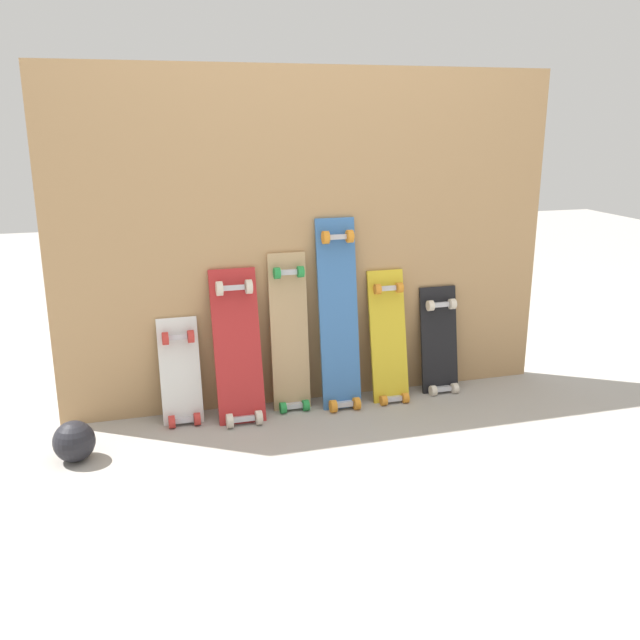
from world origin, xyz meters
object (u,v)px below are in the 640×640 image
object	(u,v)px
skateboard_white	(181,378)
skateboard_yellow	(389,344)
skateboard_natural	(290,339)
skateboard_blue	(339,321)
skateboard_red	(238,353)
skateboard_black	(440,346)
rubber_ball	(74,441)

from	to	relation	value
skateboard_white	skateboard_yellow	bearing A→B (deg)	-0.57
skateboard_white	skateboard_natural	size ratio (longest dim) A/B	0.67
skateboard_white	skateboard_natural	distance (m)	0.54
skateboard_blue	skateboard_yellow	distance (m)	0.30
skateboard_red	skateboard_blue	distance (m)	0.51
skateboard_black	skateboard_natural	bearing A→B (deg)	179.66
skateboard_natural	skateboard_black	xyz separation A→B (m)	(0.79, -0.00, -0.11)
skateboard_black	rubber_ball	distance (m)	1.82
skateboard_red	rubber_ball	bearing A→B (deg)	-161.33
skateboard_white	skateboard_blue	world-z (taller)	skateboard_blue
skateboard_black	skateboard_red	bearing A→B (deg)	-177.30
skateboard_natural	skateboard_blue	bearing A→B (deg)	-7.32
skateboard_white	skateboard_black	bearing A→B (deg)	0.59
rubber_ball	skateboard_natural	bearing A→B (deg)	16.90
skateboard_white	skateboard_blue	distance (m)	0.79
skateboard_black	rubber_ball	bearing A→B (deg)	-170.54
skateboard_natural	rubber_ball	xyz separation A→B (m)	(-0.99, -0.30, -0.26)
skateboard_white	skateboard_red	size ratio (longest dim) A/B	0.72
skateboard_white	skateboard_natural	bearing A→B (deg)	1.98
skateboard_black	skateboard_white	bearing A→B (deg)	-179.41
skateboard_red	rubber_ball	xyz separation A→B (m)	(-0.73, -0.25, -0.23)
skateboard_white	skateboard_black	world-z (taller)	skateboard_black
skateboard_blue	skateboard_yellow	bearing A→B (deg)	0.48
skateboard_white	rubber_ball	world-z (taller)	skateboard_white
skateboard_blue	skateboard_black	size ratio (longest dim) A/B	1.60
rubber_ball	skateboard_blue	bearing A→B (deg)	12.43
skateboard_red	skateboard_natural	size ratio (longest dim) A/B	0.92
skateboard_natural	rubber_ball	bearing A→B (deg)	-163.10
skateboard_red	skateboard_blue	world-z (taller)	skateboard_blue
skateboard_natural	skateboard_blue	xyz separation A→B (m)	(0.24, -0.03, 0.08)
skateboard_yellow	skateboard_natural	bearing A→B (deg)	176.75
skateboard_natural	skateboard_blue	distance (m)	0.25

